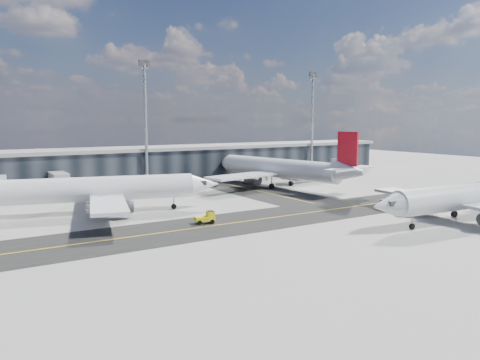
{
  "coord_description": "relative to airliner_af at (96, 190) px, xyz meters",
  "views": [
    {
      "loc": [
        -39.13,
        -55.03,
        15.43
      ],
      "look_at": [
        4.02,
        13.66,
        5.0
      ],
      "focal_mm": 35.0,
      "sensor_mm": 36.0,
      "label": 1
    }
  ],
  "objects": [
    {
      "name": "airliner_redtail",
      "position": [
        44.34,
        8.27,
        0.31
      ],
      "size": [
        37.94,
        44.25,
        13.15
      ],
      "rotation": [
        0.0,
        0.0,
        0.19
      ],
      "color": "white",
      "rests_on": "ground"
    },
    {
      "name": "airliner_near",
      "position": [
        46.98,
        -36.33,
        -0.26
      ],
      "size": [
        38.65,
        32.98,
        11.44
      ],
      "rotation": [
        0.0,
        0.0,
        1.49
      ],
      "color": "silver",
      "rests_on": "ground"
    },
    {
      "name": "service_van",
      "position": [
        31.84,
        19.03,
        -3.37
      ],
      "size": [
        2.42,
        4.89,
        1.33
      ],
      "primitive_type": "imported",
      "rotation": [
        0.0,
        0.0,
        0.04
      ],
      "color": "white",
      "rests_on": "ground"
    },
    {
      "name": "terminal_concourse",
      "position": [
        18.8,
        32.64,
        0.06
      ],
      "size": [
        152.0,
        19.8,
        8.8
      ],
      "color": "black",
      "rests_on": "ground"
    },
    {
      "name": "taxiway_lanes",
      "position": [
        22.67,
        -11.55,
        -4.02
      ],
      "size": [
        180.0,
        63.0,
        0.03
      ],
      "color": "black",
      "rests_on": "ground"
    },
    {
      "name": "ground",
      "position": [
        18.76,
        -22.29,
        -4.03
      ],
      "size": [
        300.0,
        300.0,
        0.0
      ],
      "primitive_type": "plane",
      "color": "gray",
      "rests_on": "ground"
    },
    {
      "name": "airliner_af",
      "position": [
        0.0,
        0.0,
        0.0
      ],
      "size": [
        40.79,
        35.08,
        12.21
      ],
      "rotation": [
        0.0,
        0.0,
        -1.82
      ],
      "color": "white",
      "rests_on": "ground"
    },
    {
      "name": "baggage_tug",
      "position": [
        12.01,
        -16.34,
        -3.12
      ],
      "size": [
        3.15,
        2.04,
        1.83
      ],
      "rotation": [
        0.0,
        0.0,
        -1.78
      ],
      "color": "yellow",
      "rests_on": "ground"
    },
    {
      "name": "floodlight_masts",
      "position": [
        18.76,
        25.71,
        11.57
      ],
      "size": [
        102.5,
        0.7,
        28.9
      ],
      "color": "gray",
      "rests_on": "ground"
    }
  ]
}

